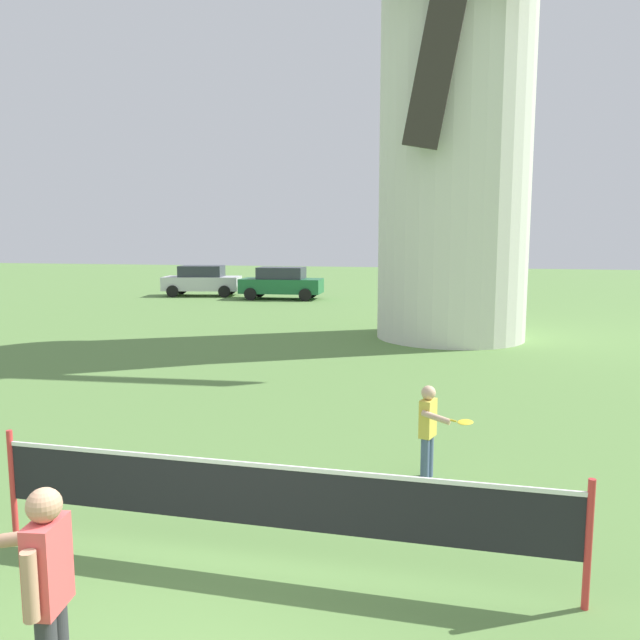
{
  "coord_description": "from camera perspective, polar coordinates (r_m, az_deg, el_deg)",
  "views": [
    {
      "loc": [
        2.1,
        -3.09,
        2.98
      ],
      "look_at": [
        0.43,
        3.93,
        2.02
      ],
      "focal_mm": 34.67,
      "sensor_mm": 36.0,
      "label": 1
    }
  ],
  "objects": [
    {
      "name": "parked_car_green",
      "position": [
        30.32,
        -3.58,
        3.47
      ],
      "size": [
        4.05,
        2.1,
        1.56
      ],
      "color": "#1E6638",
      "rests_on": "ground_plane"
    },
    {
      "name": "windmill",
      "position": [
        19.17,
        12.43,
        18.6
      ],
      "size": [
        9.19,
        5.08,
        14.38
      ],
      "color": "silver",
      "rests_on": "ground_plane"
    },
    {
      "name": "player_near",
      "position": [
        4.57,
        -23.97,
        -21.34
      ],
      "size": [
        0.83,
        0.48,
        1.45
      ],
      "color": "#333338",
      "rests_on": "ground_plane"
    },
    {
      "name": "parked_car_silver",
      "position": [
        32.55,
        -10.84,
        3.63
      ],
      "size": [
        4.13,
        2.46,
        1.56
      ],
      "color": "silver",
      "rests_on": "ground_plane"
    },
    {
      "name": "tennis_net",
      "position": [
        5.77,
        -4.78,
        -15.92
      ],
      "size": [
        5.42,
        0.06,
        1.1
      ],
      "color": "red",
      "rests_on": "ground_plane"
    },
    {
      "name": "player_far",
      "position": [
        7.86,
        10.08,
        -9.64
      ],
      "size": [
        0.68,
        0.64,
        1.18
      ],
      "color": "slate",
      "rests_on": "ground_plane"
    }
  ]
}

